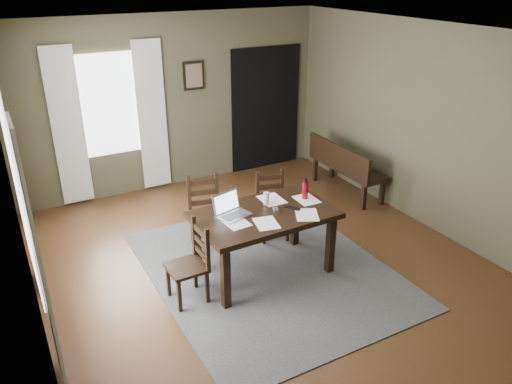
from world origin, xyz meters
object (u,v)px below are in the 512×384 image
chair_back_left (206,214)px  water_bottle (305,190)px  chair_back_right (272,206)px  chair_end (191,264)px  bench (345,164)px  laptop (230,209)px  dining_table (264,220)px

chair_back_left → water_bottle: 1.31m
chair_back_left → chair_back_right: chair_back_left is taller
chair_end → bench: (3.15, 1.44, 0.05)m
laptop → chair_back_left: bearing=74.4°
chair_end → chair_back_right: bearing=116.9°
dining_table → bench: size_ratio=1.09×
chair_back_right → bench: bearing=36.8°
chair_back_left → chair_back_right: bearing=2.2°
water_bottle → dining_table: bearing=-171.6°
chair_back_left → laptop: 0.85m
dining_table → chair_back_left: 0.97m
bench → laptop: laptop is taller
dining_table → bench: bench is taller
chair_end → chair_back_left: bearing=146.7°
laptop → water_bottle: 0.96m
dining_table → chair_back_left: (-0.34, 0.88, -0.23)m
chair_end → chair_back_right: 1.66m
chair_back_right → water_bottle: (0.07, -0.63, 0.47)m
dining_table → chair_back_left: size_ratio=1.68×
chair_end → chair_back_left: 1.12m
chair_end → chair_back_right: (1.46, 0.79, -0.00)m
chair_back_left → water_bottle: size_ratio=3.81×
chair_back_right → bench: 1.81m
chair_back_right → dining_table: bearing=-110.6°
chair_back_right → water_bottle: water_bottle is taller
chair_end → bench: chair_end is taller
dining_table → chair_back_right: size_ratio=1.79×
chair_back_left → dining_table: bearing=-56.3°
chair_end → dining_table: bearing=92.6°
dining_table → chair_back_left: bearing=109.8°
chair_back_left → bench: 2.61m
bench → water_bottle: 2.11m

